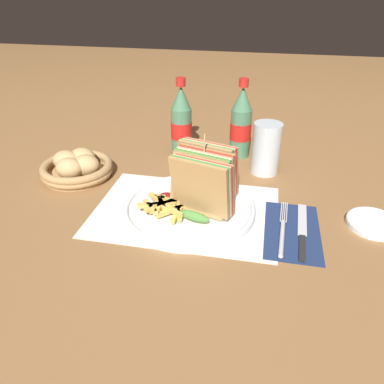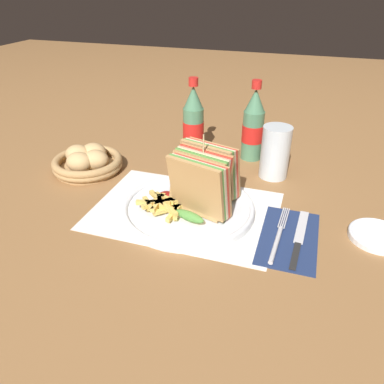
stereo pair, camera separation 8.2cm
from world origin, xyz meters
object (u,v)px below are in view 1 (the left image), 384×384
club_sandwich (204,179)px  glass_near (266,152)px  coke_bottle_far (241,124)px  bread_basket (77,167)px  fork (282,232)px  knife (302,231)px  side_saucer (374,223)px  plate_main (190,208)px  coke_bottle_near (181,123)px

club_sandwich → glass_near: (0.12, 0.22, -0.02)m
coke_bottle_far → bread_basket: (-0.40, -0.21, -0.07)m
fork → coke_bottle_far: size_ratio=0.88×
fork → coke_bottle_far: 0.40m
knife → glass_near: glass_near is taller
coke_bottle_far → glass_near: 0.12m
side_saucer → club_sandwich: bearing=-177.9°
coke_bottle_far → club_sandwich: bearing=-99.1°
knife → bread_basket: size_ratio=1.07×
fork → side_saucer: size_ratio=1.73×
fork → glass_near: bearing=102.3°
plate_main → glass_near: 0.28m
coke_bottle_near → side_saucer: 0.55m
plate_main → coke_bottle_near: (-0.09, 0.30, 0.08)m
club_sandwich → side_saucer: 0.37m
club_sandwich → knife: (0.21, -0.04, -0.07)m
plate_main → bread_basket: 0.34m
coke_bottle_near → bread_basket: coke_bottle_near is taller
coke_bottle_near → glass_near: coke_bottle_near is taller
fork → plate_main: bearing=169.4°
club_sandwich → bread_basket: bearing=164.4°
glass_near → side_saucer: 0.31m
side_saucer → knife: bearing=-159.1°
bread_basket → glass_near: bearing=14.3°
knife → fork: bearing=-155.1°
fork → glass_near: size_ratio=1.44×
knife → side_saucer: side_saucer is taller
club_sandwich → coke_bottle_near: coke_bottle_near is taller
bread_basket → fork: bearing=-16.8°
plate_main → glass_near: (0.15, 0.23, 0.05)m
coke_bottle_far → bread_basket: size_ratio=1.20×
club_sandwich → fork: (0.17, -0.06, -0.07)m
coke_bottle_near → bread_basket: bearing=-141.4°
knife → glass_near: size_ratio=1.46×
club_sandwich → fork: size_ratio=0.98×
club_sandwich → side_saucer: bearing=2.1°
fork → coke_bottle_near: bearing=132.4°
plate_main → coke_bottle_far: (0.08, 0.32, 0.08)m
plate_main → side_saucer: bearing=3.7°
bread_basket → side_saucer: bread_basket is taller
club_sandwich → fork: 0.19m
club_sandwich → side_saucer: size_ratio=1.70×
plate_main → glass_near: bearing=56.5°
coke_bottle_near → bread_basket: 0.31m
coke_bottle_far → bread_basket: 0.46m
coke_bottle_near → coke_bottle_far: (0.16, 0.03, 0.00)m
plate_main → fork: bearing=-13.4°
club_sandwich → bread_basket: size_ratio=1.03×
coke_bottle_far → plate_main: bearing=-103.6°
knife → coke_bottle_far: size_ratio=0.89×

